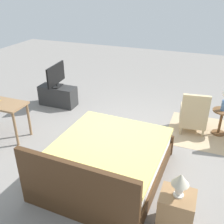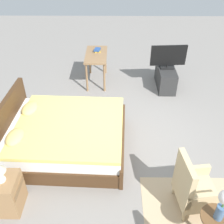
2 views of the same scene
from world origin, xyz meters
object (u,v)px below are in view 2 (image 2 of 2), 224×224
object	(u,v)px
flower_vase	(224,203)
nightstand	(6,193)
vanity_desk	(96,58)
armchair_by_window_right	(193,188)
tv_flatscreen	(168,56)
tv_stand	(165,77)
book_stack	(97,50)
bed	(64,136)

from	to	relation	value
flower_vase	nightstand	bearing A→B (deg)	79.66
flower_vase	vanity_desk	distance (m)	4.53
armchair_by_window_right	tv_flatscreen	bearing A→B (deg)	-2.48
tv_stand	book_stack	size ratio (longest dim) A/B	4.20
nightstand	vanity_desk	world-z (taller)	vanity_desk
flower_vase	nightstand	world-z (taller)	flower_vase
bed	armchair_by_window_right	world-z (taller)	bed
flower_vase	tv_flatscreen	world-z (taller)	tv_flatscreen
bed	vanity_desk	bearing A→B (deg)	-10.43
tv_flatscreen	book_stack	size ratio (longest dim) A/B	3.71
tv_flatscreen	vanity_desk	size ratio (longest dim) A/B	0.82
armchair_by_window_right	flower_vase	size ratio (longest dim) A/B	1.93
armchair_by_window_right	tv_stand	distance (m)	3.42
tv_stand	tv_flatscreen	world-z (taller)	tv_flatscreen
tv_stand	book_stack	xyz separation A→B (m)	(0.39, 1.70, 0.54)
tv_flatscreen	book_stack	bearing A→B (deg)	77.28
armchair_by_window_right	nightstand	xyz separation A→B (m)	(-0.05, 2.65, -0.09)
tv_stand	nightstand	bearing A→B (deg)	141.12
armchair_by_window_right	bed	bearing A→B (deg)	59.86
armchair_by_window_right	book_stack	bearing A→B (deg)	22.19
flower_vase	tv_flatscreen	bearing A→B (deg)	-0.34
flower_vase	vanity_desk	world-z (taller)	flower_vase
bed	vanity_desk	distance (m)	2.53
tv_flatscreen	armchair_by_window_right	bearing A→B (deg)	177.52
book_stack	tv_flatscreen	bearing A→B (deg)	-102.72
nightstand	vanity_desk	bearing A→B (deg)	-16.22
flower_vase	tv_stand	distance (m)	4.01
tv_stand	vanity_desk	bearing A→B (deg)	82.43
bed	vanity_desk	xyz separation A→B (m)	(2.47, -0.45, 0.35)
bed	book_stack	size ratio (longest dim) A/B	9.42
flower_vase	tv_stand	bearing A→B (deg)	-0.34
armchair_by_window_right	tv_flatscreen	distance (m)	3.45
vanity_desk	book_stack	world-z (taller)	book_stack
bed	tv_stand	xyz separation A→B (m)	(2.24, -2.17, -0.04)
nightstand	book_stack	distance (m)	4.03
armchair_by_window_right	nightstand	bearing A→B (deg)	91.09
tv_flatscreen	vanity_desk	bearing A→B (deg)	82.50
armchair_by_window_right	flower_vase	bearing A→B (deg)	-167.37
bed	book_stack	bearing A→B (deg)	-10.27
flower_vase	nightstand	distance (m)	2.87
bed	flower_vase	distance (m)	2.81
tv_stand	armchair_by_window_right	bearing A→B (deg)	177.51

